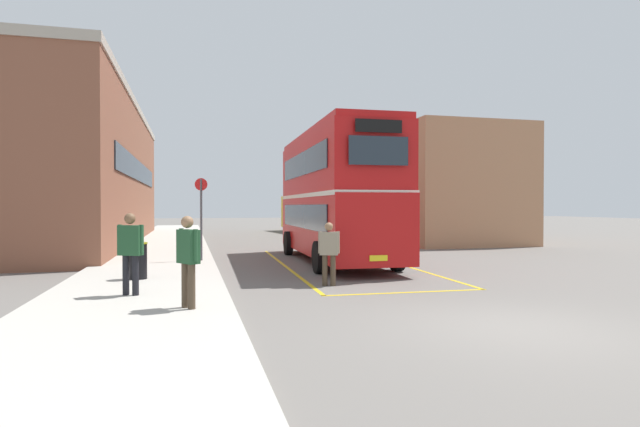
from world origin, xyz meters
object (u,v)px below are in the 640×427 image
single_deck_bus (314,212)px  double_decker_bus (335,194)px  pedestrian_waiting_near (130,247)px  litter_bin (138,261)px  bus_stop_sign (201,211)px  pedestrian_waiting_far (188,255)px  pedestrian_boarding (329,249)px

single_deck_bus → double_decker_bus: bearing=-101.6°
double_decker_bus → pedestrian_waiting_near: size_ratio=5.56×
litter_bin → bus_stop_sign: 4.78m
double_decker_bus → pedestrian_waiting_near: (-6.46, -6.42, -1.33)m
double_decker_bus → single_deck_bus: double_decker_bus is taller
pedestrian_waiting_far → double_decker_bus: bearing=57.3°
pedestrian_waiting_near → bus_stop_sign: bearing=76.5°
pedestrian_waiting_near → pedestrian_waiting_far: bearing=-55.4°
pedestrian_boarding → pedestrian_waiting_far: bearing=-141.6°
single_deck_bus → pedestrian_waiting_near: single_deck_bus is taller
double_decker_bus → bus_stop_sign: 4.87m
single_deck_bus → litter_bin: single_deck_bus is taller
single_deck_bus → pedestrian_waiting_far: bearing=-108.3°
pedestrian_waiting_far → litter_bin: bearing=106.7°
pedestrian_waiting_near → bus_stop_sign: size_ratio=0.61×
double_decker_bus → pedestrian_waiting_near: 9.20m
pedestrian_waiting_near → single_deck_bus: bearing=68.2°
single_deck_bus → bus_stop_sign: bus_stop_sign is taller
double_decker_bus → bus_stop_sign: (-4.82, 0.41, -0.63)m
pedestrian_waiting_far → bus_stop_sign: size_ratio=0.60×
pedestrian_waiting_near → pedestrian_waiting_far: pedestrian_waiting_near is taller
pedestrian_waiting_far → pedestrian_waiting_near: bearing=124.6°
litter_bin → bus_stop_sign: bus_stop_sign is taller
litter_bin → bus_stop_sign: (1.72, 4.28, 1.26)m
double_decker_bus → pedestrian_waiting_far: bearing=-122.7°
pedestrian_boarding → bus_stop_sign: (-3.10, 5.80, 0.93)m
pedestrian_waiting_far → pedestrian_boarding: bearing=38.4°
pedestrian_waiting_far → bus_stop_sign: (0.43, 8.59, 0.72)m
pedestrian_boarding → single_deck_bus: bearing=77.1°
double_decker_bus → pedestrian_waiting_far: 9.81m
single_deck_bus → bus_stop_sign: bearing=-114.5°
single_deck_bus → pedestrian_waiting_near: size_ratio=5.63×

